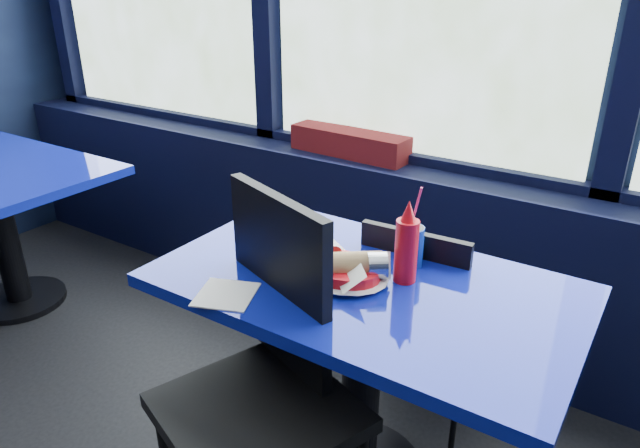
# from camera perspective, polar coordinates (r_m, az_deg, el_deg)

# --- Properties ---
(window_sill) EXTENTS (5.00, 0.26, 0.80)m
(window_sill) POSITION_cam_1_polar(r_m,az_deg,el_deg) (2.62, 7.79, -2.62)
(window_sill) COLOR black
(window_sill) RESTS_ON ground
(near_table) EXTENTS (1.20, 0.70, 0.75)m
(near_table) POSITION_cam_1_polar(r_m,az_deg,el_deg) (1.74, 4.29, -10.84)
(near_table) COLOR black
(near_table) RESTS_ON ground
(chair_near_front) EXTENTS (0.59, 0.60, 1.03)m
(chair_near_front) POSITION_cam_1_polar(r_m,az_deg,el_deg) (1.59, -5.29, -13.65)
(chair_near_front) COLOR black
(chair_near_front) RESTS_ON ground
(chair_near_back) EXTENTS (0.40, 0.40, 0.83)m
(chair_near_back) POSITION_cam_1_polar(r_m,az_deg,el_deg) (2.02, 10.30, -8.91)
(chair_near_back) COLOR black
(chair_near_back) RESTS_ON ground
(planter_box) EXTENTS (0.57, 0.17, 0.11)m
(planter_box) POSITION_cam_1_polar(r_m,az_deg,el_deg) (2.59, 2.95, 8.11)
(planter_box) COLOR maroon
(planter_box) RESTS_ON window_sill
(food_basket) EXTENTS (0.28, 0.28, 0.09)m
(food_basket) POSITION_cam_1_polar(r_m,az_deg,el_deg) (1.63, 2.38, -4.47)
(food_basket) COLOR red
(food_basket) RESTS_ON near_table
(ketchup_bottle) EXTENTS (0.07, 0.07, 0.25)m
(ketchup_bottle) POSITION_cam_1_polar(r_m,az_deg,el_deg) (1.61, 8.64, -2.20)
(ketchup_bottle) COLOR red
(ketchup_bottle) RESTS_ON near_table
(soda_cup) EXTENTS (0.08, 0.08, 0.26)m
(soda_cup) POSITION_cam_1_polar(r_m,az_deg,el_deg) (1.71, 9.03, -2.11)
(soda_cup) COLOR #0E2D9A
(soda_cup) RESTS_ON near_table
(napkin) EXTENTS (0.20, 0.20, 0.00)m
(napkin) POSITION_cam_1_polar(r_m,az_deg,el_deg) (1.59, -9.37, -6.97)
(napkin) COLOR white
(napkin) RESTS_ON near_table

